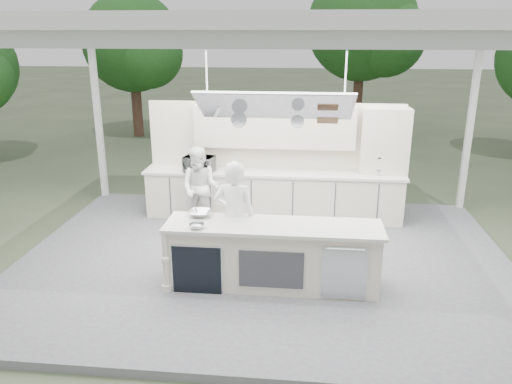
# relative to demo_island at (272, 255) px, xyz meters

# --- Properties ---
(ground) EXTENTS (90.00, 90.00, 0.00)m
(ground) POSITION_rel_demo_island_xyz_m (-0.18, 0.91, -0.60)
(ground) COLOR #4B583C
(ground) RESTS_ON ground
(stage_deck) EXTENTS (8.00, 6.00, 0.12)m
(stage_deck) POSITION_rel_demo_island_xyz_m (-0.18, 0.91, -0.54)
(stage_deck) COLOR slate
(stage_deck) RESTS_ON ground
(tent) EXTENTS (8.20, 6.20, 3.86)m
(tent) POSITION_rel_demo_island_xyz_m (-0.18, 0.90, 3.11)
(tent) COLOR white
(tent) RESTS_ON ground
(demo_island) EXTENTS (3.10, 0.79, 0.95)m
(demo_island) POSITION_rel_demo_island_xyz_m (0.00, 0.00, 0.00)
(demo_island) COLOR beige
(demo_island) RESTS_ON stage_deck
(back_counter) EXTENTS (5.08, 0.72, 0.95)m
(back_counter) POSITION_rel_demo_island_xyz_m (-0.18, 2.81, 0.00)
(back_counter) COLOR beige
(back_counter) RESTS_ON stage_deck
(back_wall_unit) EXTENTS (5.05, 0.48, 2.25)m
(back_wall_unit) POSITION_rel_demo_island_xyz_m (0.27, 3.03, 0.98)
(back_wall_unit) COLOR beige
(back_wall_unit) RESTS_ON stage_deck
(tree_cluster) EXTENTS (19.55, 9.40, 5.85)m
(tree_cluster) POSITION_rel_demo_island_xyz_m (-0.34, 10.68, 2.69)
(tree_cluster) COLOR #4D3326
(tree_cluster) RESTS_ON ground
(head_chef) EXTENTS (0.69, 0.49, 1.78)m
(head_chef) POSITION_rel_demo_island_xyz_m (-0.58, 0.34, 0.41)
(head_chef) COLOR white
(head_chef) RESTS_ON stage_deck
(sous_chef) EXTENTS (0.83, 0.69, 1.55)m
(sous_chef) POSITION_rel_demo_island_xyz_m (-1.49, 2.14, 0.30)
(sous_chef) COLOR white
(sous_chef) RESTS_ON stage_deck
(toaster_oven) EXTENTS (0.63, 0.49, 0.31)m
(toaster_oven) POSITION_rel_demo_island_xyz_m (-1.61, 2.61, 0.63)
(toaster_oven) COLOR silver
(toaster_oven) RESTS_ON back_counter
(bowl_large) EXTENTS (0.33, 0.33, 0.08)m
(bowl_large) POSITION_rel_demo_island_xyz_m (-1.08, 0.24, 0.52)
(bowl_large) COLOR silver
(bowl_large) RESTS_ON demo_island
(bowl_small) EXTENTS (0.26, 0.26, 0.07)m
(bowl_small) POSITION_rel_demo_island_xyz_m (-1.03, -0.24, 0.51)
(bowl_small) COLOR #B3B5BA
(bowl_small) RESTS_ON demo_island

